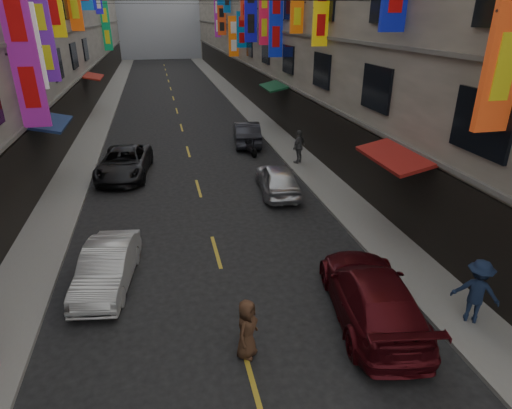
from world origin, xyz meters
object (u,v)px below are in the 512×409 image
car_left_mid (107,267)px  pedestrian_rnear (477,291)px  pedestrian_crossing (247,329)px  car_right_near (372,295)px  pedestrian_rfar (299,147)px  car_right_mid (278,179)px  scooter_far_right (249,147)px  car_right_far (247,133)px  car_left_far (124,163)px

car_left_mid → pedestrian_rnear: bearing=-14.1°
pedestrian_rnear → pedestrian_crossing: size_ratio=1.16×
car_right_near → pedestrian_rfar: (2.08, 12.58, 0.30)m
pedestrian_rfar → car_right_mid: bearing=19.2°
scooter_far_right → pedestrian_crossing: (-3.36, -15.64, 0.32)m
car_left_mid → car_right_mid: car_right_mid is taller
scooter_far_right → car_left_mid: (-6.81, -11.89, 0.18)m
scooter_far_right → pedestrian_rnear: size_ratio=1.00×
car_right_near → pedestrian_crossing: pedestrian_crossing is taller
car_right_near → car_right_mid: (-0.08, 9.01, -0.04)m
car_right_far → pedestrian_crossing: pedestrian_crossing is taller
car_left_mid → pedestrian_rnear: 10.20m
car_left_mid → car_right_near: car_right_near is taller
scooter_far_right → car_left_far: 7.14m
car_left_far → pedestrian_crossing: size_ratio=3.26×
car_right_near → car_right_mid: size_ratio=1.24×
pedestrian_rfar → pedestrian_crossing: pedestrian_rfar is taller
car_right_mid → pedestrian_crossing: 10.23m
car_right_far → pedestrian_rfar: (1.90, -4.60, 0.31)m
scooter_far_right → car_right_far: bearing=-110.6°
car_right_near → pedestrian_rfar: bearing=-90.0°
car_right_near → pedestrian_rfar: pedestrian_rfar is taller
pedestrian_rfar → pedestrian_crossing: bearing=27.6°
car_right_near → pedestrian_rfar: 12.75m
pedestrian_rnear → car_right_mid: bearing=-37.4°
car_right_near → car_right_far: bearing=-81.2°
scooter_far_right → car_right_near: car_right_near is taller
car_left_mid → car_left_far: bearing=98.6°
scooter_far_right → pedestrian_crossing: bearing=65.5°
pedestrian_rfar → pedestrian_crossing: size_ratio=1.17×
car_left_mid → car_right_mid: (6.87, 5.90, 0.06)m
car_right_near → car_right_far: car_right_near is taller
scooter_far_right → car_right_near: 15.01m
car_left_mid → pedestrian_rfar: size_ratio=2.12×
car_left_mid → car_right_mid: size_ratio=0.95×
car_left_far → car_right_far: 8.33m
car_right_mid → scooter_far_right: bearing=-84.6°
car_left_far → pedestrian_rnear: 16.62m
scooter_far_right → pedestrian_rnear: 16.05m
car_right_near → pedestrian_rnear: size_ratio=2.78×
pedestrian_rnear → pedestrian_crossing: (-5.95, 0.19, -0.25)m
pedestrian_rnear → car_left_mid: bearing=15.4°
car_right_near → car_left_far: bearing=-52.2°
car_right_far → pedestrian_crossing: size_ratio=2.81×
scooter_far_right → car_right_far: (0.31, 2.17, 0.27)m
pedestrian_rnear → pedestrian_rfar: size_ratio=0.99×
car_left_far → car_right_mid: (6.87, -3.86, -0.01)m
car_left_mid → pedestrian_rnear: (9.41, -3.93, 0.38)m
car_right_near → pedestrian_rnear: pedestrian_rnear is taller
scooter_far_right → pedestrian_rfar: 3.34m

